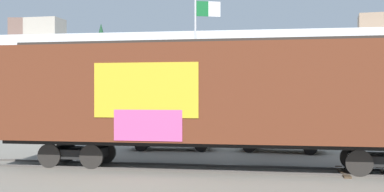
# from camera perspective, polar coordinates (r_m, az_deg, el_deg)

# --- Properties ---
(ground_plane) EXTENTS (260.00, 260.00, 0.00)m
(ground_plane) POSITION_cam_1_polar(r_m,az_deg,el_deg) (18.04, 6.92, -8.77)
(ground_plane) COLOR slate
(track) EXTENTS (60.02, 3.08, 0.08)m
(track) POSITION_cam_1_polar(r_m,az_deg,el_deg) (18.01, 12.22, -8.67)
(track) COLOR #4C4742
(track) RESTS_ON ground_plane
(freight_car) EXTENTS (17.24, 3.36, 4.88)m
(freight_car) POSITION_cam_1_polar(r_m,az_deg,el_deg) (17.89, 3.48, 0.15)
(freight_car) COLOR #5B2B19
(freight_car) RESTS_ON ground_plane
(flagpole) EXTENTS (1.52, 0.61, 8.59)m
(flagpole) POSITION_cam_1_polar(r_m,az_deg,el_deg) (28.37, 1.04, 5.81)
(flagpole) COLOR silver
(flagpole) RESTS_ON ground_plane
(hillside) EXTENTS (136.74, 42.97, 14.87)m
(hillside) POSITION_cam_1_polar(r_m,az_deg,el_deg) (77.79, 8.41, 2.01)
(hillside) COLOR silver
(hillside) RESTS_ON ground_plane
(parked_car_silver) EXTENTS (4.46, 2.21, 1.84)m
(parked_car_silver) POSITION_cam_1_polar(r_m,az_deg,el_deg) (24.35, -2.43, -4.29)
(parked_car_silver) COLOR #B7BABF
(parked_car_silver) RESTS_ON ground_plane
(parked_car_tan) EXTENTS (4.47, 2.48, 1.64)m
(parked_car_tan) POSITION_cam_1_polar(r_m,az_deg,el_deg) (23.86, 10.54, -4.54)
(parked_car_tan) COLOR #9E8966
(parked_car_tan) RESTS_ON ground_plane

